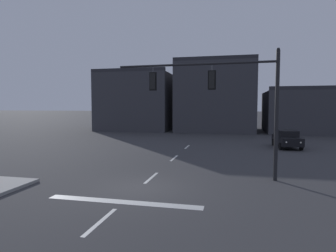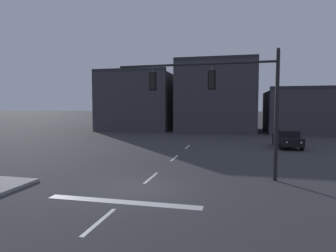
% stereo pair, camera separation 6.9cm
% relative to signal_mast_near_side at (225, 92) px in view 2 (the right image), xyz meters
% --- Properties ---
extents(ground_plane, '(400.00, 400.00, 0.00)m').
position_rel_signal_mast_near_side_xyz_m(ground_plane, '(-3.78, -2.99, -4.54)').
color(ground_plane, '#353538').
extents(stop_bar_paint, '(6.40, 0.50, 0.01)m').
position_rel_signal_mast_near_side_xyz_m(stop_bar_paint, '(-3.78, -4.99, -4.54)').
color(stop_bar_paint, silver).
rests_on(stop_bar_paint, ground).
extents(lane_centreline, '(0.16, 26.40, 0.01)m').
position_rel_signal_mast_near_side_xyz_m(lane_centreline, '(-3.78, -0.99, -4.54)').
color(lane_centreline, silver).
rests_on(lane_centreline, ground).
extents(signal_mast_near_side, '(8.61, 0.56, 6.72)m').
position_rel_signal_mast_near_side_xyz_m(signal_mast_near_side, '(0.00, 0.00, 0.00)').
color(signal_mast_near_side, black).
rests_on(signal_mast_near_side, ground).
extents(car_lot_nearside, '(2.20, 4.56, 1.61)m').
position_rel_signal_mast_near_side_xyz_m(car_lot_nearside, '(5.19, 12.61, -3.68)').
color(car_lot_nearside, black).
rests_on(car_lot_nearside, ground).
extents(building_row, '(59.21, 11.74, 10.55)m').
position_rel_signal_mast_near_side_xyz_m(building_row, '(6.85, 29.34, -0.29)').
color(building_row, '#38383D').
rests_on(building_row, ground).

